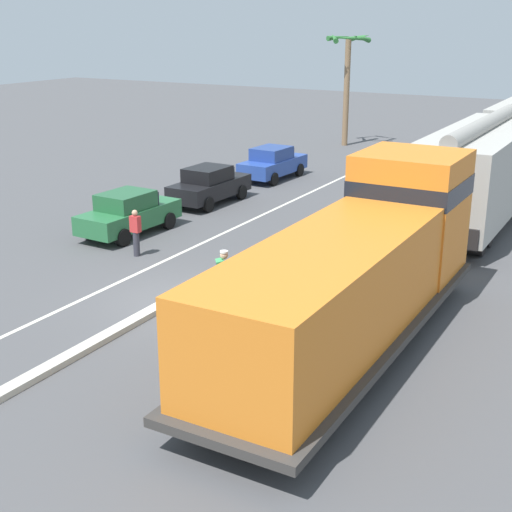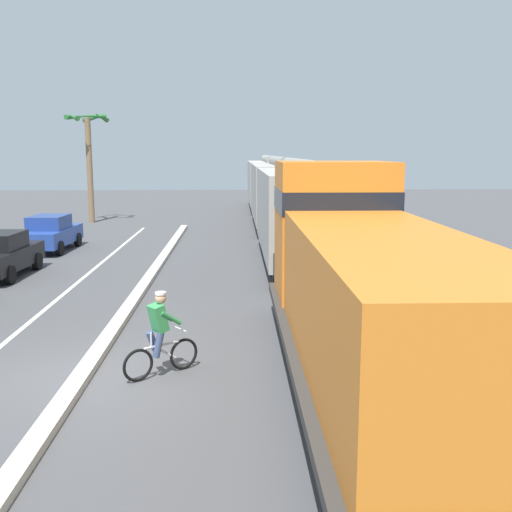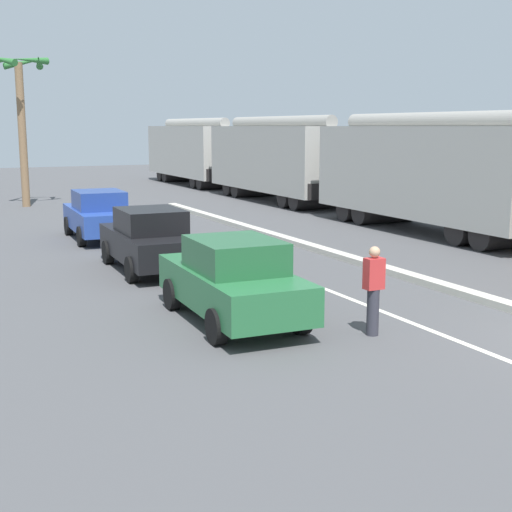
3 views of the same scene
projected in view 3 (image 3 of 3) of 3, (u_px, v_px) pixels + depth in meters
median_curb at (414, 278)px, 17.27m from camera, size 0.36×36.00×0.16m
lane_stripe at (329, 290)px, 16.27m from camera, size 0.14×36.00×0.01m
hopper_car_lead at (431, 173)px, 24.83m from camera, size 2.90×10.60×4.18m
hopper_car_middle at (279, 160)px, 35.12m from camera, size 2.90×10.60×4.18m
hopper_car_trailing at (195, 152)px, 45.41m from camera, size 2.90×10.60×4.18m
parked_car_green at (233, 280)px, 13.59m from camera, size 1.95×4.26×1.62m
parked_car_black at (150, 239)px, 18.42m from camera, size 1.93×4.25×1.62m
parked_car_blue at (99, 215)px, 23.54m from camera, size 1.97×4.27×1.62m
palm_tree_near at (20, 97)px, 32.33m from camera, size 2.67×2.68×6.92m
pedestrian_by_cars at (374, 289)px, 12.66m from camera, size 0.34×0.22×1.62m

